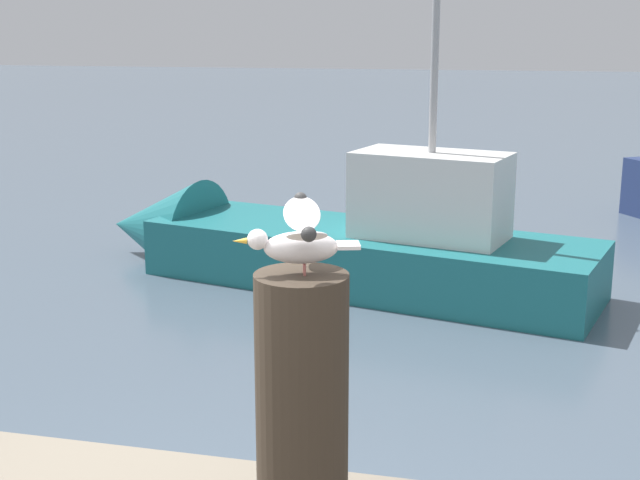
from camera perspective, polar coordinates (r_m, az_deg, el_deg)
name	(u,v)px	position (r m, az deg, el deg)	size (l,w,h in m)	color
mooring_post	(302,419)	(2.87, -1.18, -11.55)	(0.30, 0.30, 0.97)	#382D23
seagull	(300,239)	(2.68, -1.33, 0.10)	(0.39, 0.55, 0.21)	#C66760
boat_teal	(309,240)	(10.07, -0.70, -0.03)	(6.26, 2.83, 3.86)	#1E7075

